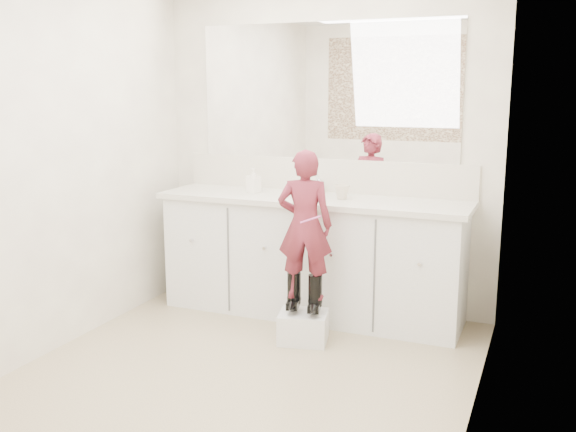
% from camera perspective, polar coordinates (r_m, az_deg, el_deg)
% --- Properties ---
extents(floor, '(3.00, 3.00, 0.00)m').
position_cam_1_polar(floor, '(3.85, -4.51, -14.34)').
color(floor, '#887359').
rests_on(floor, ground).
extents(wall_back, '(2.60, 0.00, 2.60)m').
position_cam_1_polar(wall_back, '(4.88, 3.34, 5.82)').
color(wall_back, beige).
rests_on(wall_back, floor).
extents(wall_front, '(2.60, 0.00, 2.60)m').
position_cam_1_polar(wall_front, '(2.30, -22.24, -1.24)').
color(wall_front, beige).
rests_on(wall_front, floor).
extents(wall_left, '(0.00, 3.00, 3.00)m').
position_cam_1_polar(wall_left, '(4.26, -20.60, 4.32)').
color(wall_left, beige).
rests_on(wall_left, floor).
extents(wall_right, '(0.00, 3.00, 3.00)m').
position_cam_1_polar(wall_right, '(3.13, 16.85, 2.28)').
color(wall_right, beige).
rests_on(wall_right, floor).
extents(vanity_cabinet, '(2.20, 0.55, 0.85)m').
position_cam_1_polar(vanity_cabinet, '(4.76, 2.13, -3.79)').
color(vanity_cabinet, silver).
rests_on(vanity_cabinet, floor).
extents(countertop, '(2.28, 0.58, 0.04)m').
position_cam_1_polar(countertop, '(4.65, 2.11, 1.46)').
color(countertop, beige).
rests_on(countertop, vanity_cabinet).
extents(backsplash, '(2.28, 0.03, 0.25)m').
position_cam_1_polar(backsplash, '(4.88, 3.25, 3.65)').
color(backsplash, beige).
rests_on(backsplash, countertop).
extents(mirror, '(2.00, 0.02, 1.00)m').
position_cam_1_polar(mirror, '(4.84, 3.35, 11.00)').
color(mirror, white).
rests_on(mirror, wall_back).
extents(dot_panel, '(2.00, 0.01, 1.20)m').
position_cam_1_polar(dot_panel, '(2.26, -22.92, 10.03)').
color(dot_panel, '#472819').
rests_on(dot_panel, wall_front).
extents(faucet, '(0.08, 0.08, 0.10)m').
position_cam_1_polar(faucet, '(4.79, 2.81, 2.60)').
color(faucet, silver).
rests_on(faucet, countertop).
extents(cup, '(0.12, 0.12, 0.10)m').
position_cam_1_polar(cup, '(4.57, 4.83, 2.16)').
color(cup, beige).
rests_on(cup, countertop).
extents(soap_bottle, '(0.11, 0.11, 0.19)m').
position_cam_1_polar(soap_bottle, '(4.84, -3.09, 3.20)').
color(soap_bottle, white).
rests_on(soap_bottle, countertop).
extents(step_stool, '(0.37, 0.33, 0.20)m').
position_cam_1_polar(step_stool, '(4.34, 1.36, -9.84)').
color(step_stool, silver).
rests_on(step_stool, floor).
extents(boot_left, '(0.13, 0.19, 0.26)m').
position_cam_1_polar(boot_left, '(4.30, 0.54, -6.73)').
color(boot_left, black).
rests_on(boot_left, step_stool).
extents(boot_right, '(0.13, 0.19, 0.26)m').
position_cam_1_polar(boot_right, '(4.25, 2.43, -6.97)').
color(boot_right, black).
rests_on(boot_right, step_stool).
extents(toddler, '(0.40, 0.31, 0.98)m').
position_cam_1_polar(toddler, '(4.15, 1.51, -0.80)').
color(toddler, '#B1364D').
rests_on(toddler, step_stool).
extents(toothbrush, '(0.13, 0.04, 0.06)m').
position_cam_1_polar(toothbrush, '(4.05, 2.03, -0.30)').
color(toothbrush, '#DA54A6').
rests_on(toothbrush, toddler).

